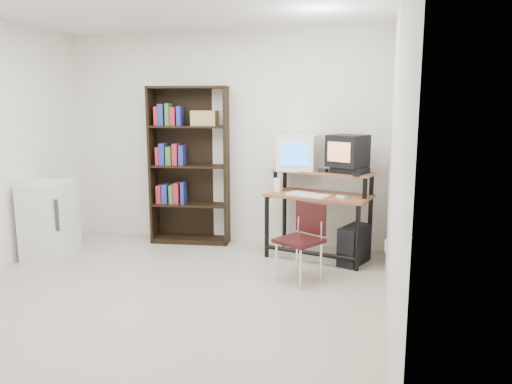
% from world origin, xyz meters
% --- Properties ---
extents(floor, '(4.00, 4.00, 0.01)m').
position_xyz_m(floor, '(0.00, 0.00, -0.01)').
color(floor, '#BEB19D').
rests_on(floor, ground).
extents(back_wall, '(4.00, 0.01, 2.60)m').
position_xyz_m(back_wall, '(0.00, 2.00, 1.30)').
color(back_wall, white).
rests_on(back_wall, floor).
extents(right_wall, '(0.01, 4.00, 2.60)m').
position_xyz_m(right_wall, '(2.00, 0.00, 1.30)').
color(right_wall, white).
rests_on(right_wall, floor).
extents(computer_desk, '(1.23, 0.82, 0.98)m').
position_xyz_m(computer_desk, '(1.25, 1.56, 0.68)').
color(computer_desk, '#995632').
rests_on(computer_desk, floor).
extents(crt_monitor, '(0.48, 0.48, 0.41)m').
position_xyz_m(crt_monitor, '(0.99, 1.76, 1.17)').
color(crt_monitor, white).
rests_on(crt_monitor, computer_desk).
extents(vcr, '(0.44, 0.39, 0.08)m').
position_xyz_m(vcr, '(1.58, 1.55, 1.01)').
color(vcr, black).
rests_on(vcr, computer_desk).
extents(crt_tv, '(0.49, 0.48, 0.35)m').
position_xyz_m(crt_tv, '(1.55, 1.58, 1.22)').
color(crt_tv, black).
rests_on(crt_tv, vcr).
extents(cd_spindle, '(0.13, 0.13, 0.05)m').
position_xyz_m(cd_spindle, '(1.29, 1.59, 0.99)').
color(cd_spindle, '#26262B').
rests_on(cd_spindle, computer_desk).
extents(keyboard, '(0.51, 0.38, 0.03)m').
position_xyz_m(keyboard, '(1.14, 1.43, 0.74)').
color(keyboard, white).
rests_on(keyboard, computer_desk).
extents(mousepad, '(0.28, 0.26, 0.01)m').
position_xyz_m(mousepad, '(1.51, 1.38, 0.72)').
color(mousepad, black).
rests_on(mousepad, computer_desk).
extents(mouse, '(0.12, 0.10, 0.03)m').
position_xyz_m(mouse, '(1.51, 1.39, 0.74)').
color(mouse, white).
rests_on(mouse, mousepad).
extents(desk_speaker, '(0.10, 0.09, 0.17)m').
position_xyz_m(desk_speaker, '(0.77, 1.62, 0.80)').
color(desk_speaker, white).
rests_on(desk_speaker, computer_desk).
extents(pc_tower, '(0.36, 0.49, 0.42)m').
position_xyz_m(pc_tower, '(1.66, 1.43, 0.21)').
color(pc_tower, black).
rests_on(pc_tower, floor).
extents(school_chair, '(0.53, 0.53, 0.77)m').
position_xyz_m(school_chair, '(1.19, 0.80, 0.47)').
color(school_chair, black).
rests_on(school_chair, floor).
extents(bookshelf, '(1.00, 0.43, 1.94)m').
position_xyz_m(bookshelf, '(-0.39, 1.86, 0.99)').
color(bookshelf, black).
rests_on(bookshelf, floor).
extents(mini_fridge, '(0.61, 0.61, 0.87)m').
position_xyz_m(mini_fridge, '(-1.72, 0.87, 0.44)').
color(mini_fridge, silver).
rests_on(mini_fridge, floor).
extents(wall_outlet, '(0.02, 0.08, 0.12)m').
position_xyz_m(wall_outlet, '(1.99, 1.15, 0.30)').
color(wall_outlet, beige).
rests_on(wall_outlet, right_wall).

